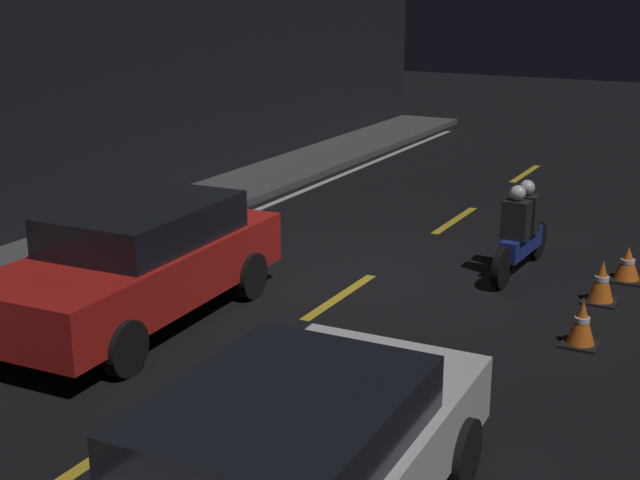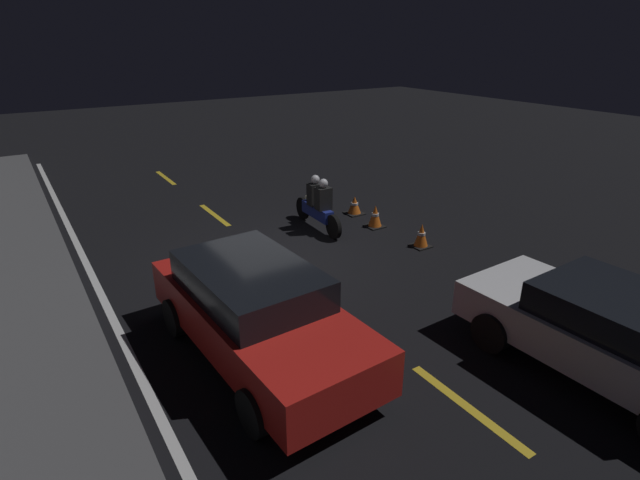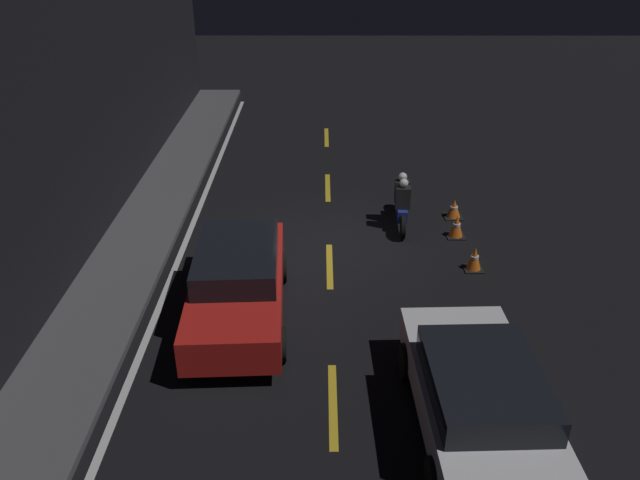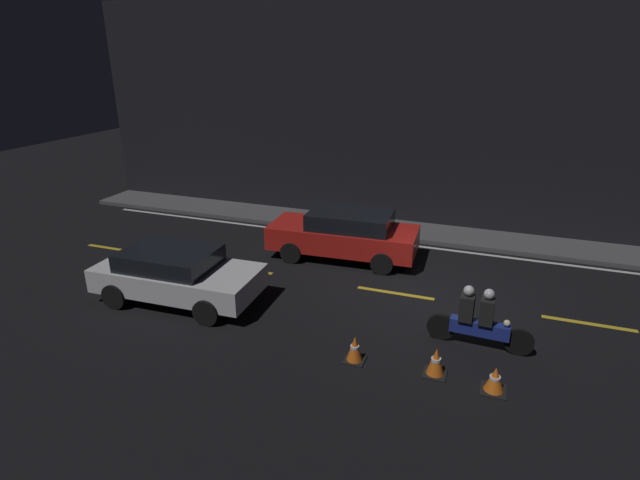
# 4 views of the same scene
# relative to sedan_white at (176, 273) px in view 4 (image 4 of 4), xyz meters

# --- Properties ---
(ground_plane) EXTENTS (56.00, 56.00, 0.00)m
(ground_plane) POSITION_rel_sedan_white_xyz_m (6.05, 2.19, -0.72)
(ground_plane) COLOR black
(raised_curb) EXTENTS (28.00, 1.75, 0.14)m
(raised_curb) POSITION_rel_sedan_white_xyz_m (6.05, 6.82, -0.65)
(raised_curb) COLOR #4C4C4F
(raised_curb) RESTS_ON ground
(building_front) EXTENTS (28.00, 0.30, 7.65)m
(building_front) POSITION_rel_sedan_white_xyz_m (6.05, 7.84, 3.10)
(building_front) COLOR black
(building_front) RESTS_ON ground
(lane_dash_a) EXTENTS (2.00, 0.14, 0.01)m
(lane_dash_a) POSITION_rel_sedan_white_xyz_m (-3.95, 2.19, -0.72)
(lane_dash_a) COLOR gold
(lane_dash_a) RESTS_ON ground
(lane_dash_b) EXTENTS (2.00, 0.14, 0.01)m
(lane_dash_b) POSITION_rel_sedan_white_xyz_m (0.55, 2.19, -0.72)
(lane_dash_b) COLOR gold
(lane_dash_b) RESTS_ON ground
(lane_dash_c) EXTENTS (2.00, 0.14, 0.01)m
(lane_dash_c) POSITION_rel_sedan_white_xyz_m (5.05, 2.19, -0.72)
(lane_dash_c) COLOR gold
(lane_dash_c) RESTS_ON ground
(lane_dash_d) EXTENTS (2.00, 0.14, 0.01)m
(lane_dash_d) POSITION_rel_sedan_white_xyz_m (9.55, 2.19, -0.72)
(lane_dash_d) COLOR gold
(lane_dash_d) RESTS_ON ground
(lane_solid_kerb) EXTENTS (25.20, 0.14, 0.01)m
(lane_solid_kerb) POSITION_rel_sedan_white_xyz_m (6.05, 5.69, -0.72)
(lane_solid_kerb) COLOR silver
(lane_solid_kerb) RESTS_ON ground
(sedan_white) EXTENTS (4.10, 2.03, 1.32)m
(sedan_white) POSITION_rel_sedan_white_xyz_m (0.00, 0.00, 0.00)
(sedan_white) COLOR silver
(sedan_white) RESTS_ON ground
(taxi_red) EXTENTS (4.43, 2.01, 1.46)m
(taxi_red) POSITION_rel_sedan_white_xyz_m (3.11, 4.00, 0.06)
(taxi_red) COLOR red
(taxi_red) RESTS_ON ground
(motorcycle) EXTENTS (2.18, 0.39, 1.37)m
(motorcycle) POSITION_rel_sedan_white_xyz_m (7.14, 0.35, -0.08)
(motorcycle) COLOR black
(motorcycle) RESTS_ON ground
(traffic_cone_near) EXTENTS (0.42, 0.42, 0.56)m
(traffic_cone_near) POSITION_rel_sedan_white_xyz_m (4.90, -1.05, -0.45)
(traffic_cone_near) COLOR black
(traffic_cone_near) RESTS_ON ground
(traffic_cone_mid) EXTENTS (0.44, 0.44, 0.58)m
(traffic_cone_mid) POSITION_rel_sedan_white_xyz_m (6.49, -0.95, -0.44)
(traffic_cone_mid) COLOR black
(traffic_cone_mid) RESTS_ON ground
(traffic_cone_far) EXTENTS (0.47, 0.47, 0.50)m
(traffic_cone_far) POSITION_rel_sedan_white_xyz_m (7.58, -1.09, -0.48)
(traffic_cone_far) COLOR black
(traffic_cone_far) RESTS_ON ground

